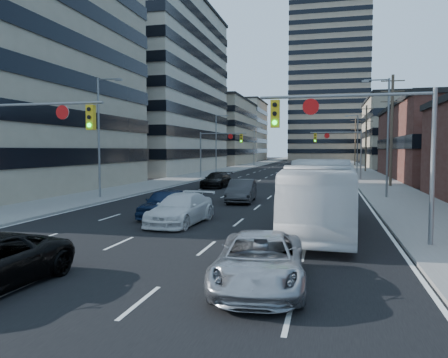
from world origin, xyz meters
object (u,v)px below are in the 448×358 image
Objects in this scene: sedan_blue at (166,203)px; silver_suv at (260,261)px; transit_bus at (323,195)px; white_van at (181,209)px.

silver_suv is at bearing -56.76° from sedan_blue.
transit_bus is (1.57, 8.95, 0.93)m from silver_suv.
white_van is at bearing -49.84° from sedan_blue.
sedan_blue is at bearing 169.53° from transit_bus.
transit_bus reaches higher than silver_suv.
sedan_blue is at bearing 117.35° from silver_suv.
transit_bus is at bearing 4.88° from white_van.
transit_bus is at bearing 74.95° from silver_suv.
transit_bus is 2.54× the size of sedan_blue.
white_van is at bearing -178.12° from transit_bus.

